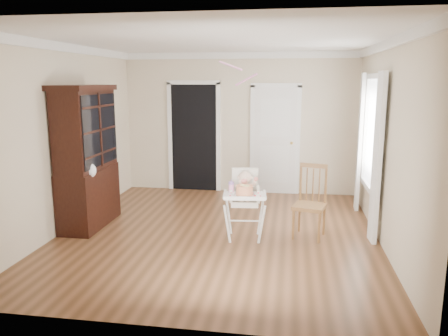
% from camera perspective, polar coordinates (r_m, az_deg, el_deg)
% --- Properties ---
extents(floor, '(5.00, 5.00, 0.00)m').
position_cam_1_polar(floor, '(6.40, -0.80, -8.51)').
color(floor, '#50331B').
rests_on(floor, ground).
extents(ceiling, '(5.00, 5.00, 0.00)m').
position_cam_1_polar(ceiling, '(6.04, -0.87, 16.33)').
color(ceiling, white).
rests_on(ceiling, wall_back).
extents(wall_back, '(4.50, 0.00, 4.50)m').
position_cam_1_polar(wall_back, '(8.54, 2.00, 5.80)').
color(wall_back, beige).
rests_on(wall_back, floor).
extents(wall_left, '(0.00, 5.00, 5.00)m').
position_cam_1_polar(wall_left, '(6.82, -19.84, 3.73)').
color(wall_left, beige).
rests_on(wall_left, floor).
extents(wall_right, '(0.00, 5.00, 5.00)m').
position_cam_1_polar(wall_right, '(6.12, 20.45, 2.88)').
color(wall_right, beige).
rests_on(wall_right, floor).
extents(crown_molding, '(4.50, 5.00, 0.12)m').
position_cam_1_polar(crown_molding, '(6.04, -0.87, 15.76)').
color(crown_molding, white).
rests_on(crown_molding, ceiling).
extents(doorway, '(1.06, 0.05, 2.22)m').
position_cam_1_polar(doorway, '(8.70, -3.93, 4.29)').
color(doorway, black).
rests_on(doorway, wall_back).
extents(closet_door, '(0.96, 0.09, 2.13)m').
position_cam_1_polar(closet_door, '(8.50, 6.67, 3.50)').
color(closet_door, white).
rests_on(closet_door, wall_back).
extents(window_right, '(0.13, 1.84, 2.30)m').
position_cam_1_polar(window_right, '(6.89, 18.54, 3.36)').
color(window_right, white).
rests_on(window_right, wall_right).
extents(high_chair, '(0.63, 0.76, 1.00)m').
position_cam_1_polar(high_chair, '(6.03, 2.73, -3.67)').
color(high_chair, white).
rests_on(high_chair, floor).
extents(baby, '(0.29, 0.22, 0.41)m').
position_cam_1_polar(baby, '(6.02, 2.75, -2.39)').
color(baby, beige).
rests_on(baby, high_chair).
extents(cake, '(0.29, 0.29, 0.13)m').
position_cam_1_polar(cake, '(5.76, 2.69, -2.92)').
color(cake, silver).
rests_on(cake, high_chair).
extents(sippy_cup, '(0.08, 0.08, 0.18)m').
position_cam_1_polar(sippy_cup, '(5.89, 0.95, -2.47)').
color(sippy_cup, pink).
rests_on(sippy_cup, high_chair).
extents(china_cabinet, '(0.56, 1.25, 2.11)m').
position_cam_1_polar(china_cabinet, '(6.80, -17.45, 1.37)').
color(china_cabinet, black).
rests_on(china_cabinet, floor).
extents(dining_chair, '(0.51, 0.51, 1.03)m').
position_cam_1_polar(dining_chair, '(6.26, 11.17, -4.60)').
color(dining_chair, brown).
rests_on(dining_chair, floor).
extents(streamer, '(0.39, 0.34, 0.15)m').
position_cam_1_polar(streamer, '(6.49, 0.86, 13.22)').
color(streamer, pink).
rests_on(streamer, ceiling).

